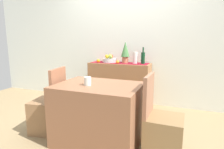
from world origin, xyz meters
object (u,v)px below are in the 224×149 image
at_px(chair_by_corner, 162,132).
at_px(potted_plant, 125,51).
at_px(wine_bottle, 143,58).
at_px(ceramic_vase, 135,58).
at_px(sideboard_console, 119,84).
at_px(chair_near_window, 49,113).
at_px(dining_table, 99,114).
at_px(fruit_bowl, 110,60).
at_px(coffee_cup, 88,81).

bearing_deg(chair_by_corner, potted_plant, 121.68).
relative_size(wine_bottle, ceramic_vase, 1.42).
height_order(sideboard_console, potted_plant, potted_plant).
bearing_deg(potted_plant, ceramic_vase, 0.00).
bearing_deg(ceramic_vase, potted_plant, -180.00).
height_order(chair_near_window, chair_by_corner, same).
xyz_separation_m(potted_plant, chair_near_window, (-0.66, -1.41, -0.79)).
relative_size(potted_plant, chair_by_corner, 0.45).
height_order(sideboard_console, chair_by_corner, chair_by_corner).
xyz_separation_m(wine_bottle, dining_table, (-0.23, -1.41, -0.57)).
height_order(fruit_bowl, potted_plant, potted_plant).
bearing_deg(fruit_bowl, wine_bottle, 0.00).
xyz_separation_m(sideboard_console, potted_plant, (0.11, -0.00, 0.64)).
distance_m(fruit_bowl, chair_near_window, 1.58).
xyz_separation_m(potted_plant, coffee_cup, (0.01, -1.49, -0.27)).
xyz_separation_m(fruit_bowl, ceramic_vase, (0.51, 0.00, 0.06)).
bearing_deg(ceramic_vase, wine_bottle, 0.00).
bearing_deg(fruit_bowl, ceramic_vase, 0.00).
relative_size(sideboard_console, chair_near_window, 1.30).
bearing_deg(sideboard_console, coffee_cup, -85.52).
bearing_deg(sideboard_console, wine_bottle, 0.00).
bearing_deg(dining_table, chair_by_corner, 0.03).
distance_m(wine_bottle, potted_plant, 0.36).
xyz_separation_m(wine_bottle, potted_plant, (-0.34, -0.00, 0.11)).
bearing_deg(chair_by_corner, ceramic_vase, 115.72).
height_order(ceramic_vase, chair_by_corner, ceramic_vase).
height_order(wine_bottle, coffee_cup, wine_bottle).
relative_size(fruit_bowl, chair_near_window, 0.31).
relative_size(fruit_bowl, chair_by_corner, 0.31).
relative_size(dining_table, chair_near_window, 1.12).
bearing_deg(wine_bottle, fruit_bowl, -180.00).
xyz_separation_m(wine_bottle, chair_near_window, (-1.00, -1.41, -0.68)).
bearing_deg(ceramic_vase, fruit_bowl, 180.00).
relative_size(sideboard_console, chair_by_corner, 1.30).
distance_m(ceramic_vase, potted_plant, 0.23).
xyz_separation_m(sideboard_console, wine_bottle, (0.45, 0.00, 0.53)).
bearing_deg(dining_table, fruit_bowl, 106.72).
bearing_deg(chair_near_window, fruit_bowl, 76.38).
height_order(fruit_bowl, chair_near_window, fruit_bowl).
xyz_separation_m(wine_bottle, chair_by_corner, (0.53, -1.41, -0.68)).
distance_m(ceramic_vase, coffee_cup, 1.51).
xyz_separation_m(sideboard_console, chair_near_window, (-0.55, -1.41, -0.15)).
distance_m(wine_bottle, ceramic_vase, 0.15).
distance_m(sideboard_console, wine_bottle, 0.69).
distance_m(ceramic_vase, chair_by_corner, 1.71).
bearing_deg(dining_table, potted_plant, 94.28).
distance_m(fruit_bowl, dining_table, 1.56).
distance_m(fruit_bowl, ceramic_vase, 0.51).
height_order(sideboard_console, dining_table, sideboard_console).
height_order(wine_bottle, chair_by_corner, wine_bottle).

